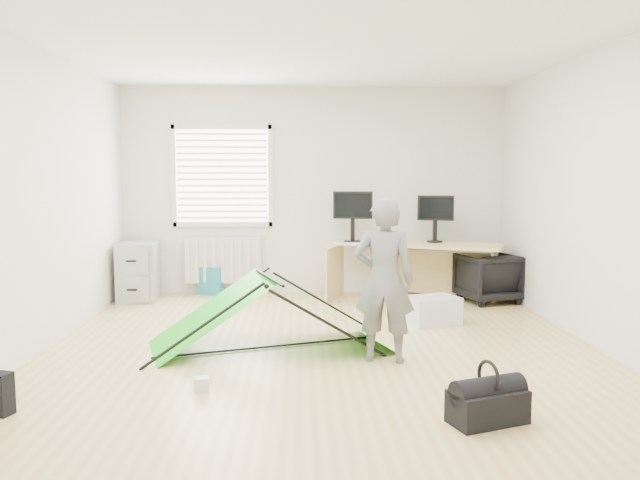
{
  "coord_description": "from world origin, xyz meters",
  "views": [
    {
      "loc": [
        -0.19,
        -5.47,
        1.57
      ],
      "look_at": [
        0.0,
        0.4,
        0.95
      ],
      "focal_mm": 35.0,
      "sensor_mm": 36.0,
      "label": 1
    }
  ],
  "objects_px": {
    "storage_crate": "(432,310)",
    "person": "(384,280)",
    "desk": "(416,271)",
    "filing_cabinet": "(139,271)",
    "office_chair": "(488,278)",
    "kite": "(269,313)",
    "duffel_bag": "(488,407)",
    "thermos": "(353,232)",
    "monitor_left": "(353,224)",
    "monitor_right": "(435,225)"
  },
  "relations": [
    {
      "from": "storage_crate",
      "to": "person",
      "type": "bearing_deg",
      "value": -118.2
    },
    {
      "from": "desk",
      "to": "filing_cabinet",
      "type": "height_order",
      "value": "filing_cabinet"
    },
    {
      "from": "person",
      "to": "office_chair",
      "type": "bearing_deg",
      "value": -111.14
    },
    {
      "from": "office_chair",
      "to": "kite",
      "type": "relative_size",
      "value": 0.32
    },
    {
      "from": "duffel_bag",
      "to": "desk",
      "type": "bearing_deg",
      "value": 65.91
    },
    {
      "from": "desk",
      "to": "filing_cabinet",
      "type": "relative_size",
      "value": 2.88
    },
    {
      "from": "person",
      "to": "thermos",
      "type": "bearing_deg",
      "value": -76.68
    },
    {
      "from": "monitor_left",
      "to": "kite",
      "type": "bearing_deg",
      "value": -102.6
    },
    {
      "from": "filing_cabinet",
      "to": "person",
      "type": "height_order",
      "value": "person"
    },
    {
      "from": "thermos",
      "to": "filing_cabinet",
      "type": "bearing_deg",
      "value": -177.5
    },
    {
      "from": "filing_cabinet",
      "to": "duffel_bag",
      "type": "relative_size",
      "value": 1.49
    },
    {
      "from": "monitor_right",
      "to": "office_chair",
      "type": "distance_m",
      "value": 0.92
    },
    {
      "from": "person",
      "to": "storage_crate",
      "type": "distance_m",
      "value": 1.55
    },
    {
      "from": "monitor_right",
      "to": "kite",
      "type": "relative_size",
      "value": 0.22
    },
    {
      "from": "filing_cabinet",
      "to": "kite",
      "type": "xyz_separation_m",
      "value": [
        1.75,
        -2.27,
        -0.04
      ]
    },
    {
      "from": "kite",
      "to": "storage_crate",
      "type": "xyz_separation_m",
      "value": [
        1.66,
        0.87,
        -0.18
      ]
    },
    {
      "from": "office_chair",
      "to": "storage_crate",
      "type": "relative_size",
      "value": 1.27
    },
    {
      "from": "desk",
      "to": "office_chair",
      "type": "relative_size",
      "value": 3.14
    },
    {
      "from": "kite",
      "to": "person",
      "type": "bearing_deg",
      "value": -40.67
    },
    {
      "from": "desk",
      "to": "monitor_left",
      "type": "height_order",
      "value": "monitor_left"
    },
    {
      "from": "monitor_right",
      "to": "thermos",
      "type": "height_order",
      "value": "monitor_right"
    },
    {
      "from": "office_chair",
      "to": "kite",
      "type": "xyz_separation_m",
      "value": [
        -2.59,
        -1.99,
        0.02
      ]
    },
    {
      "from": "thermos",
      "to": "kite",
      "type": "height_order",
      "value": "thermos"
    },
    {
      "from": "monitor_left",
      "to": "office_chair",
      "type": "relative_size",
      "value": 0.75
    },
    {
      "from": "monitor_left",
      "to": "duffel_bag",
      "type": "distance_m",
      "value": 4.2
    },
    {
      "from": "filing_cabinet",
      "to": "thermos",
      "type": "distance_m",
      "value": 2.75
    },
    {
      "from": "monitor_left",
      "to": "kite",
      "type": "distance_m",
      "value": 2.59
    },
    {
      "from": "filing_cabinet",
      "to": "office_chair",
      "type": "xyz_separation_m",
      "value": [
        4.34,
        -0.28,
        -0.06
      ]
    },
    {
      "from": "thermos",
      "to": "desk",
      "type": "bearing_deg",
      "value": -12.06
    },
    {
      "from": "duffel_bag",
      "to": "person",
      "type": "bearing_deg",
      "value": 89.72
    },
    {
      "from": "monitor_left",
      "to": "kite",
      "type": "height_order",
      "value": "monitor_left"
    },
    {
      "from": "person",
      "to": "kite",
      "type": "xyz_separation_m",
      "value": [
        -0.98,
        0.41,
        -0.37
      ]
    },
    {
      "from": "filing_cabinet",
      "to": "kite",
      "type": "height_order",
      "value": "filing_cabinet"
    },
    {
      "from": "office_chair",
      "to": "person",
      "type": "relative_size",
      "value": 0.48
    },
    {
      "from": "monitor_right",
      "to": "kite",
      "type": "xyz_separation_m",
      "value": [
        -1.99,
        -2.31,
        -0.6
      ]
    },
    {
      "from": "desk",
      "to": "thermos",
      "type": "height_order",
      "value": "thermos"
    },
    {
      "from": "filing_cabinet",
      "to": "office_chair",
      "type": "relative_size",
      "value": 1.09
    },
    {
      "from": "filing_cabinet",
      "to": "thermos",
      "type": "xyz_separation_m",
      "value": [
        2.7,
        0.12,
        0.48
      ]
    },
    {
      "from": "desk",
      "to": "person",
      "type": "distance_m",
      "value": 2.76
    },
    {
      "from": "desk",
      "to": "storage_crate",
      "type": "height_order",
      "value": "desk"
    },
    {
      "from": "office_chair",
      "to": "kite",
      "type": "bearing_deg",
      "value": 22.49
    },
    {
      "from": "office_chair",
      "to": "monitor_right",
      "type": "bearing_deg",
      "value": -42.57
    },
    {
      "from": "person",
      "to": "storage_crate",
      "type": "height_order",
      "value": "person"
    },
    {
      "from": "monitor_left",
      "to": "monitor_right",
      "type": "distance_m",
      "value": 1.05
    },
    {
      "from": "thermos",
      "to": "duffel_bag",
      "type": "relative_size",
      "value": 0.54
    },
    {
      "from": "monitor_left",
      "to": "office_chair",
      "type": "xyz_separation_m",
      "value": [
        1.65,
        -0.33,
        -0.65
      ]
    },
    {
      "from": "person",
      "to": "duffel_bag",
      "type": "bearing_deg",
      "value": 122.61
    },
    {
      "from": "desk",
      "to": "storage_crate",
      "type": "xyz_separation_m",
      "value": [
        -0.07,
        -1.35,
        -0.21
      ]
    },
    {
      "from": "monitor_left",
      "to": "storage_crate",
      "type": "height_order",
      "value": "monitor_left"
    },
    {
      "from": "thermos",
      "to": "kite",
      "type": "xyz_separation_m",
      "value": [
        -0.95,
        -2.39,
        -0.52
      ]
    }
  ]
}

